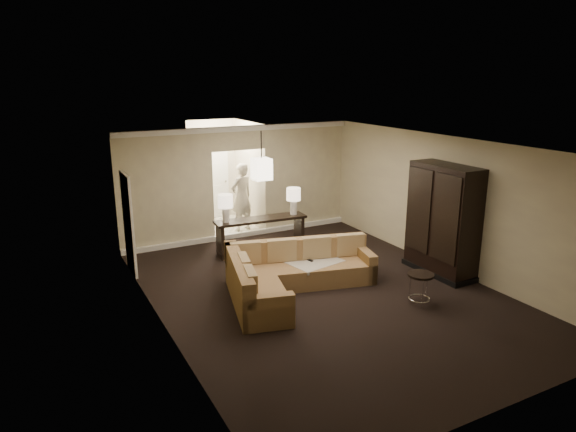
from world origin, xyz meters
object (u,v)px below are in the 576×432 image
drink_table (420,282)px  coffee_table (310,268)px  armoire (443,222)px  sectional_sofa (288,275)px  person (241,194)px  console_table (261,232)px

drink_table → coffee_table: bearing=120.1°
coffee_table → armoire: bearing=-21.2°
sectional_sofa → coffee_table: (0.70, 0.38, -0.13)m
drink_table → person: 5.81m
sectional_sofa → person: bearing=93.1°
console_table → drink_table: console_table is taller
person → armoire: bearing=100.6°
console_table → person: 1.92m
sectional_sofa → person: (0.80, 4.10, 0.65)m
coffee_table → drink_table: (1.14, -1.96, 0.21)m
coffee_table → console_table: console_table is taller
armoire → drink_table: bearing=-145.2°
drink_table → person: size_ratio=0.29×
sectional_sofa → console_table: sectional_sofa is taller
sectional_sofa → drink_table: bearing=-26.6°
coffee_table → person: bearing=88.6°
sectional_sofa → console_table: bearing=91.7°
sectional_sofa → console_table: (0.50, 2.28, 0.15)m
coffee_table → drink_table: 2.28m
person → drink_table: bearing=83.5°
sectional_sofa → coffee_table: sectional_sofa is taller
drink_table → person: person is taller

